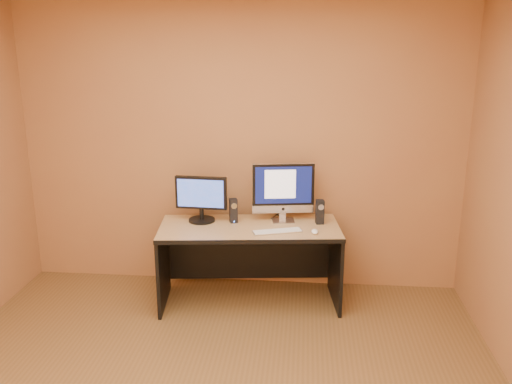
% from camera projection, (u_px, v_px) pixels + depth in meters
% --- Properties ---
extents(walls, '(4.00, 4.00, 2.60)m').
position_uv_depth(walls, '(195.00, 217.00, 2.95)').
color(walls, '#97673C').
rests_on(walls, ground).
extents(desk, '(1.59, 0.83, 0.70)m').
position_uv_depth(desk, '(250.00, 265.00, 4.68)').
color(desk, tan).
rests_on(desk, ground).
extents(imac, '(0.57, 0.28, 0.52)m').
position_uv_depth(imac, '(283.00, 192.00, 4.65)').
color(imac, '#B1B0B4').
rests_on(imac, desk).
extents(second_monitor, '(0.47, 0.26, 0.40)m').
position_uv_depth(second_monitor, '(201.00, 199.00, 4.67)').
color(second_monitor, black).
rests_on(second_monitor, desk).
extents(speaker_left, '(0.08, 0.09, 0.21)m').
position_uv_depth(speaker_left, '(233.00, 211.00, 4.67)').
color(speaker_left, black).
rests_on(speaker_left, desk).
extents(speaker_right, '(0.08, 0.08, 0.21)m').
position_uv_depth(speaker_right, '(320.00, 212.00, 4.63)').
color(speaker_right, black).
rests_on(speaker_right, desk).
extents(keyboard, '(0.42, 0.23, 0.02)m').
position_uv_depth(keyboard, '(277.00, 231.00, 4.44)').
color(keyboard, silver).
rests_on(keyboard, desk).
extents(mouse, '(0.06, 0.10, 0.03)m').
position_uv_depth(mouse, '(315.00, 231.00, 4.42)').
color(mouse, white).
rests_on(mouse, desk).
extents(cable_a, '(0.11, 0.18, 0.01)m').
position_uv_depth(cable_a, '(281.00, 217.00, 4.81)').
color(cable_a, black).
rests_on(cable_a, desk).
extents(cable_b, '(0.07, 0.16, 0.01)m').
position_uv_depth(cable_b, '(275.00, 216.00, 4.85)').
color(cable_b, black).
rests_on(cable_b, desk).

